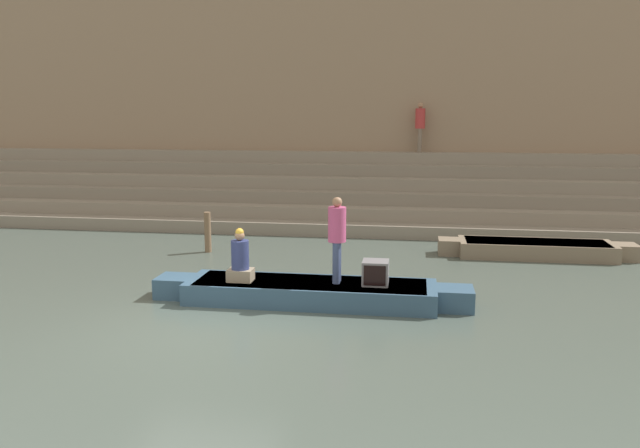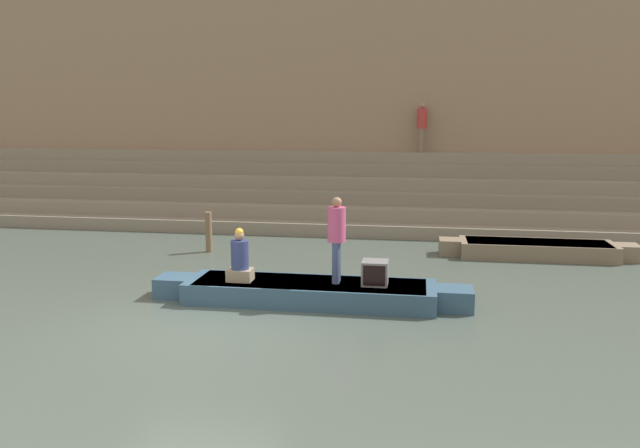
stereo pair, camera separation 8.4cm
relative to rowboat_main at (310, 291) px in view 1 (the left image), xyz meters
The scene contains 10 objects.
ground_plane 2.40m from the rowboat_main, 131.96° to the right, with size 120.00×120.00×0.00m, color #47544C.
ghat_steps 8.98m from the rowboat_main, 100.30° to the left, with size 36.00×4.05×2.25m.
back_wall 11.72m from the rowboat_main, 98.38° to the left, with size 34.20×1.28×8.64m.
rowboat_main is the anchor object (origin of this frame).
person_standing 1.22m from the rowboat_main, ahead, with size 0.33×0.33×1.62m.
person_rowing 1.45m from the rowboat_main, behind, with size 0.47×0.37×1.02m.
tv_set 1.29m from the rowboat_main, ahead, with size 0.48×0.47×0.45m.
moored_boat_shore 6.71m from the rowboat_main, 42.97° to the left, with size 4.77×1.15×0.40m.
mooring_post 5.13m from the rowboat_main, 130.64° to the left, with size 0.17×0.17×1.04m, color brown.
person_on_steps 10.57m from the rowboat_main, 78.56° to the left, with size 0.32×0.32×1.63m.
Camera 1 is at (3.52, -9.44, 3.54)m, focal length 35.00 mm.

